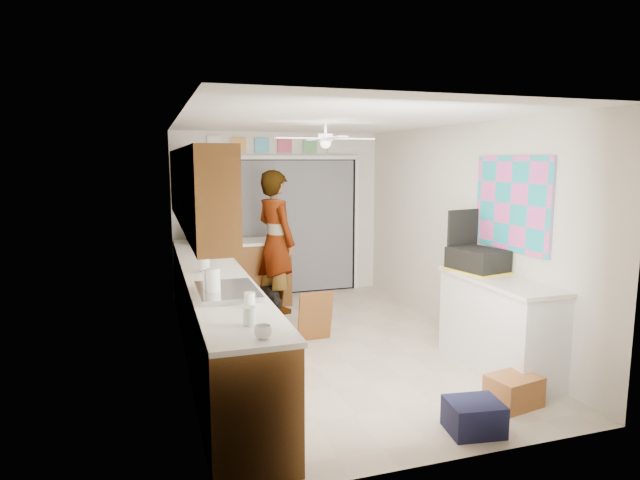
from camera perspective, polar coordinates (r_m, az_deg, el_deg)
floor at (r=6.20m, az=1.15°, el=-11.09°), size 5.00×5.00×0.00m
ceiling at (r=5.86m, az=1.22°, el=12.60°), size 5.00×5.00×0.00m
wall_back at (r=8.29m, az=-4.44°, el=2.75°), size 3.20×0.00×3.20m
wall_front at (r=3.67m, az=14.01°, el=-4.90°), size 3.20×0.00×3.20m
wall_left at (r=5.60m, az=-14.50°, el=-0.32°), size 0.00×5.00×5.00m
wall_right at (r=6.59m, az=14.46°, el=1.00°), size 0.00×5.00×5.00m
left_base_cabinets at (r=5.79m, az=-11.22°, el=-8.02°), size 0.60×4.80×0.90m
left_countertop at (r=5.68m, az=-11.25°, el=-3.46°), size 0.62×4.80×0.04m
upper_cabinets at (r=5.75m, az=-13.23°, el=5.48°), size 0.32×4.00×0.80m
sink_basin at (r=4.70m, az=-9.85°, el=-5.50°), size 0.50×0.76×0.06m
faucet at (r=4.66m, az=-12.20°, el=-4.49°), size 0.03×0.03×0.22m
peninsula_base at (r=7.83m, az=-7.09°, el=-3.57°), size 1.00×0.60×0.90m
peninsula_top at (r=7.74m, az=-7.15°, el=-0.17°), size 1.04×0.64×0.04m
back_opening_recess at (r=8.34m, az=-2.70°, el=1.42°), size 2.00×0.06×2.10m
curtain_panel at (r=8.31m, az=-2.63°, el=1.39°), size 1.90×0.03×2.05m
door_trim_left at (r=8.11m, az=-9.62°, el=1.10°), size 0.06×0.04×2.10m
door_trim_right at (r=8.64m, az=3.90°, el=1.65°), size 0.06×0.04×2.10m
door_trim_head at (r=8.25m, az=-2.70°, el=8.79°), size 2.10×0.04×0.06m
header_frame_0 at (r=8.10m, az=-8.67°, el=9.98°), size 0.22×0.02×0.22m
header_frame_1 at (r=8.17m, az=-6.21°, el=10.01°), size 0.22×0.02×0.22m
header_frame_2 at (r=8.24m, az=-3.79°, el=10.03°), size 0.22×0.02×0.22m
header_frame_3 at (r=8.35m, az=-1.08°, el=10.03°), size 0.22×0.02×0.22m
header_frame_4 at (r=8.47m, az=1.55°, el=10.01°), size 0.22×0.02×0.22m
route66_sign at (r=8.05m, az=-11.17°, el=9.92°), size 0.22×0.02×0.26m
right_counter_base at (r=5.65m, az=18.51°, el=-8.73°), size 0.50×1.40×0.90m
right_counter_top at (r=5.53m, az=18.66°, el=-4.09°), size 0.54×1.44×0.04m
abstract_painting at (r=5.72m, az=19.76°, el=3.68°), size 0.03×1.15×0.95m
ceiling_fan at (r=6.04m, az=0.59°, el=10.77°), size 1.14×1.14×0.24m
microwave at (r=7.67m, az=-12.56°, el=0.81°), size 0.39×0.53×0.28m
soap_bottle at (r=5.65m, az=-12.23°, el=-1.81°), size 0.12×0.12×0.30m
cup at (r=3.52m, az=-6.10°, el=-9.74°), size 0.15×0.15×0.09m
jar_a at (r=4.24m, az=-7.51°, el=-6.36°), size 0.10×0.10×0.12m
jar_b at (r=3.80m, az=-7.53°, el=-8.06°), size 0.11×0.11×0.13m
paper_towel_roll at (r=4.62m, az=-11.29°, el=-4.46°), size 0.14×0.14×0.24m
suitcase at (r=5.78m, az=16.44°, el=-2.06°), size 0.51×0.62×0.23m
suitcase_rim at (r=5.80m, az=16.40°, el=-3.13°), size 0.55×0.66×0.02m
suitcase_lid at (r=5.98m, az=14.99°, el=0.78°), size 0.42×0.12×0.50m
cardboard_box at (r=5.03m, az=19.96°, el=-14.88°), size 0.47×0.39×0.26m
navy_crate at (r=4.50m, az=16.09°, el=-17.65°), size 0.45×0.39×0.25m
cabinet_door_panel at (r=6.22m, az=-0.51°, el=-8.12°), size 0.41×0.17×0.60m
man at (r=7.35m, az=-4.72°, el=-0.16°), size 0.69×0.83×1.95m
dog at (r=7.48m, az=-5.42°, el=-6.11°), size 0.30×0.53×0.39m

